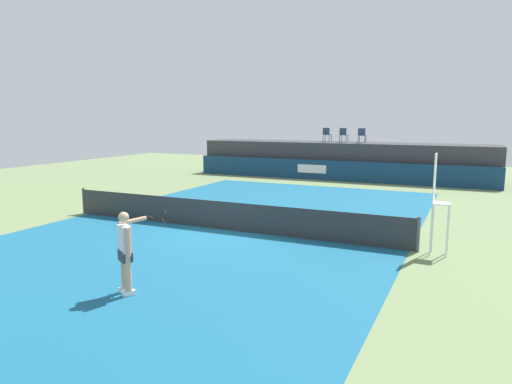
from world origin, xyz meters
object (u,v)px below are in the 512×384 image
Objects in this scene: tennis_ball at (248,183)px; tennis_player at (126,250)px; spectator_chair_far_left at (327,134)px; net_post_far at (418,234)px; net_post_near at (84,201)px; spectator_chair_left at (344,134)px; umpire_chair at (437,197)px; spectator_chair_center at (362,135)px.

tennis_player is at bearing -72.60° from tennis_ball.
spectator_chair_far_left is 17.14m from net_post_far.
tennis_player is 16.93m from tennis_ball.
net_post_far is at bearing 0.00° from net_post_near.
spectator_chair_far_left and spectator_chair_left have the same top height.
umpire_chair is at bearing -43.78° from tennis_ball.
spectator_chair_left is 7.03m from tennis_ball.
net_post_far reaches higher than tennis_ball.
tennis_ball is at bearing -129.48° from spectator_chair_left.
spectator_chair_center is 13.06× the size of tennis_ball.
net_post_far is at bearing -64.80° from spectator_chair_far_left.
spectator_chair_center is 0.89× the size of net_post_far.
umpire_chair is at bearing 0.01° from net_post_near.
spectator_chair_far_left is at bearing 173.11° from spectator_chair_center.
spectator_chair_far_left is 16.37m from net_post_near.
spectator_chair_far_left is 0.32× the size of umpire_chair.
tennis_ball is at bearing 135.01° from net_post_far.
net_post_near is (-12.84, -0.00, -1.09)m from umpire_chair.
spectator_chair_left is 1.20m from spectator_chair_center.
spectator_chair_far_left is at bearing 71.45° from net_post_near.
tennis_player is at bearing -84.58° from spectator_chair_far_left.
spectator_chair_center is 16.05m from net_post_far.
spectator_chair_center is 0.50× the size of tennis_player.
spectator_chair_far_left is 21.40m from tennis_player.
umpire_chair is 1.56× the size of tennis_player.
spectator_chair_left is at bearing -4.11° from spectator_chair_far_left.
spectator_chair_far_left is 13.06× the size of tennis_ball.
net_post_near is at bearing -112.25° from spectator_chair_left.
spectator_chair_center is 21.03m from tennis_player.
spectator_chair_center is at bearing -6.89° from spectator_chair_far_left.
spectator_chair_far_left is at bearing 115.20° from net_post_far.
net_post_near is 12.40m from net_post_far.
umpire_chair is at bearing -66.73° from spectator_chair_left.
tennis_player is (7.18, -5.86, 0.46)m from net_post_near.
umpire_chair reaches higher than net_post_far.
spectator_chair_left is 0.89× the size of net_post_far.
spectator_chair_center is 7.66m from tennis_ball.
net_post_near is at bearing 140.78° from tennis_player.
umpire_chair reaches higher than tennis_player.
tennis_player is 26.03× the size of tennis_ball.
spectator_chair_left is 0.89× the size of net_post_near.
umpire_chair reaches higher than tennis_ball.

